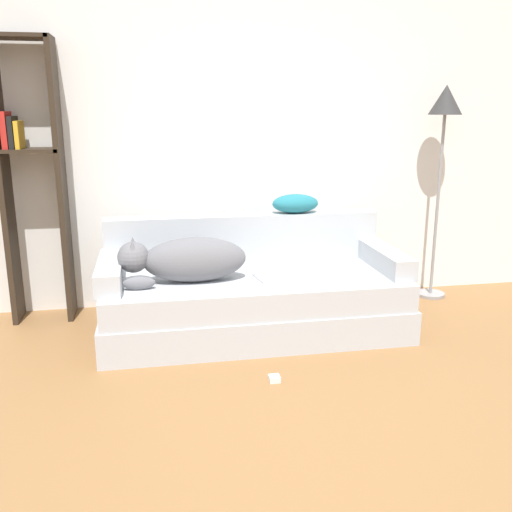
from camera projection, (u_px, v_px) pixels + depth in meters
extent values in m
cube|color=white|center=(227.00, 119.00, 4.09)|extent=(7.17, 0.06, 2.70)
cube|color=#B2B7BC|center=(253.00, 315.00, 3.75)|extent=(1.94, 0.88, 0.21)
cube|color=#B2B7BC|center=(253.00, 288.00, 3.69)|extent=(1.90, 0.84, 0.17)
cube|color=#B2B7BC|center=(244.00, 238.00, 3.99)|extent=(1.90, 0.15, 0.33)
cube|color=#B2B7BC|center=(110.00, 272.00, 3.50)|extent=(0.15, 0.69, 0.14)
cube|color=#B2B7BC|center=(385.00, 258.00, 3.81)|extent=(0.15, 0.69, 0.14)
ellipsoid|color=slate|center=(195.00, 260.00, 3.51)|extent=(0.64, 0.25, 0.28)
sphere|color=slate|center=(133.00, 257.00, 3.44)|extent=(0.19, 0.19, 0.19)
cone|color=slate|center=(132.00, 248.00, 3.37)|extent=(0.07, 0.07, 0.09)
cone|color=slate|center=(133.00, 244.00, 3.47)|extent=(0.07, 0.07, 0.09)
ellipsoid|color=slate|center=(139.00, 283.00, 3.36)|extent=(0.19, 0.06, 0.08)
cube|color=silver|center=(285.00, 277.00, 3.61)|extent=(0.39, 0.28, 0.02)
ellipsoid|color=teal|center=(295.00, 204.00, 4.00)|extent=(0.33, 0.19, 0.13)
cube|color=#2D2319|center=(5.00, 185.00, 3.75)|extent=(0.04, 0.26, 1.87)
cube|color=#2D2319|center=(62.00, 184.00, 3.82)|extent=(0.04, 0.26, 1.87)
cube|color=#2D2319|center=(19.00, 37.00, 3.55)|extent=(0.37, 0.26, 0.02)
cube|color=#2D2319|center=(30.00, 150.00, 3.73)|extent=(0.37, 0.26, 0.02)
cube|color=red|center=(7.00, 130.00, 3.66)|extent=(0.04, 0.20, 0.24)
cube|color=black|center=(13.00, 132.00, 3.67)|extent=(0.03, 0.20, 0.21)
cube|color=gold|center=(19.00, 135.00, 3.68)|extent=(0.03, 0.20, 0.18)
cylinder|color=gray|center=(430.00, 294.00, 4.48)|extent=(0.22, 0.22, 0.02)
cylinder|color=gray|center=(437.00, 207.00, 4.31)|extent=(0.02, 0.02, 1.36)
cone|color=#333333|center=(446.00, 100.00, 4.11)|extent=(0.24, 0.24, 0.21)
cube|color=silver|center=(274.00, 379.00, 3.07)|extent=(0.06, 0.06, 0.03)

